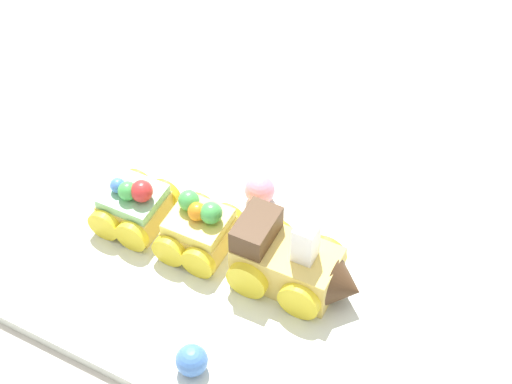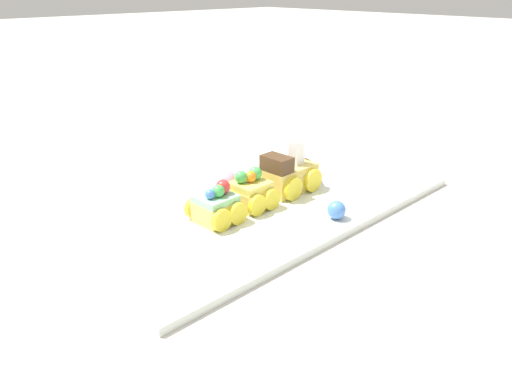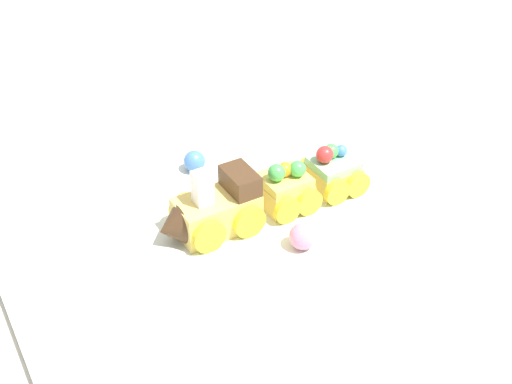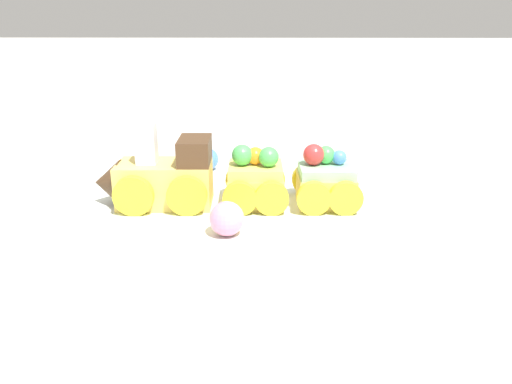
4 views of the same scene
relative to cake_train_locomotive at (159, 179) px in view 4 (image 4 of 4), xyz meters
The scene contains 7 objects.
ground_plane 0.08m from the cake_train_locomotive, behind, with size 10.00×10.00×0.00m, color beige.
display_board 0.08m from the cake_train_locomotive, behind, with size 0.62×0.35×0.01m, color silver.
cake_train_locomotive is the anchor object (origin of this frame).
cake_car_lemon 0.10m from the cake_train_locomotive, behind, with size 0.07×0.07×0.06m.
cake_car_mint 0.17m from the cake_train_locomotive, behind, with size 0.07×0.07×0.06m.
gumball_pink 0.11m from the cake_train_locomotive, 134.61° to the left, with size 0.03×0.03×0.03m, color pink.
gumball_blue 0.13m from the cake_train_locomotive, 105.76° to the right, with size 0.03×0.03×0.03m, color #4C84E0.
Camera 4 is at (-0.04, 0.48, 0.20)m, focal length 35.00 mm.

